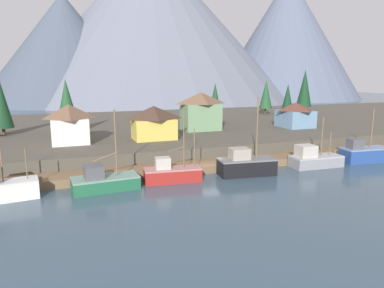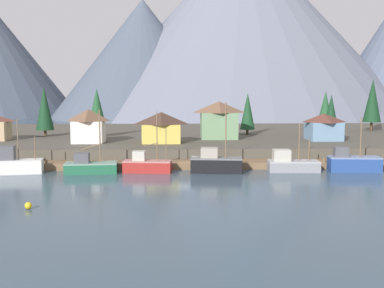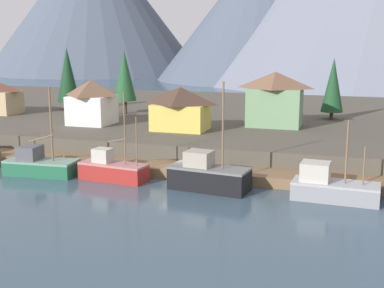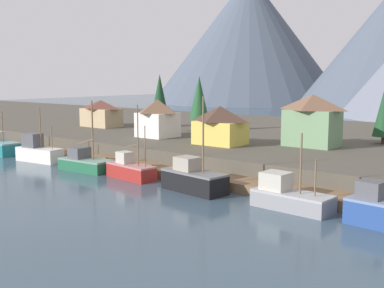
% 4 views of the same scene
% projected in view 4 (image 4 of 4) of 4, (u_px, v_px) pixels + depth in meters
% --- Properties ---
extents(ground_plane, '(400.00, 400.00, 1.00)m').
position_uv_depth(ground_plane, '(269.00, 163.00, 68.73)').
color(ground_plane, '#384C5B').
extents(dock, '(80.00, 4.00, 1.60)m').
position_uv_depth(dock, '(189.00, 176.00, 54.80)').
color(dock, brown).
rests_on(dock, ground_plane).
extents(shoreline_bank, '(400.00, 56.00, 2.50)m').
position_uv_depth(shoreline_bank, '(308.00, 142.00, 77.68)').
color(shoreline_bank, '#4C473D').
rests_on(shoreline_bank, ground_plane).
extents(mountain_west_peak, '(89.84, 89.84, 58.66)m').
position_uv_depth(mountain_west_peak, '(248.00, 39.00, 224.39)').
color(mountain_west_peak, '#475160').
rests_on(mountain_west_peak, ground_plane).
extents(fishing_boat_teal, '(7.23, 3.34, 6.52)m').
position_uv_depth(fishing_boat_teal, '(0.00, 146.00, 73.22)').
color(fishing_boat_teal, '#196B70').
rests_on(fishing_boat_teal, ground_plane).
extents(fishing_boat_white, '(7.35, 3.32, 7.50)m').
position_uv_depth(fishing_boat_white, '(38.00, 152.00, 66.79)').
color(fishing_boat_white, silver).
rests_on(fishing_boat_white, ground_plane).
extents(fishing_boat_green, '(7.29, 3.52, 8.79)m').
position_uv_depth(fishing_boat_green, '(85.00, 163.00, 60.23)').
color(fishing_boat_green, '#1E5B3D').
rests_on(fishing_boat_green, ground_plane).
extents(fishing_boat_red, '(6.88, 3.04, 8.54)m').
position_uv_depth(fishing_boat_red, '(130.00, 170.00, 55.53)').
color(fishing_boat_red, maroon).
rests_on(fishing_boat_red, ground_plane).
extents(fishing_boat_black, '(7.39, 3.70, 9.76)m').
position_uv_depth(fishing_boat_black, '(193.00, 179.00, 49.15)').
color(fishing_boat_black, black).
rests_on(fishing_boat_black, ground_plane).
extents(fishing_boat_grey, '(7.24, 3.21, 6.84)m').
position_uv_depth(fishing_boat_grey, '(289.00, 197.00, 42.65)').
color(fishing_boat_grey, gray).
rests_on(fishing_boat_grey, ground_plane).
extents(house_yellow, '(6.74, 4.85, 5.23)m').
position_uv_depth(house_yellow, '(220.00, 125.00, 65.41)').
color(house_yellow, gold).
rests_on(house_yellow, shoreline_bank).
extents(house_green, '(6.94, 4.87, 6.88)m').
position_uv_depth(house_green, '(312.00, 120.00, 63.57)').
color(house_green, '#6B8E66').
rests_on(house_green, shoreline_bank).
extents(house_tan, '(7.58, 4.56, 4.91)m').
position_uv_depth(house_tan, '(101.00, 113.00, 89.10)').
color(house_tan, tan).
rests_on(house_tan, shoreline_bank).
extents(house_white, '(5.40, 5.30, 5.76)m').
position_uv_depth(house_white, '(158.00, 118.00, 73.82)').
color(house_white, silver).
rests_on(house_white, shoreline_bank).
extents(conifer_near_right, '(3.41, 3.41, 9.32)m').
position_uv_depth(conifer_near_right, '(199.00, 98.00, 81.42)').
color(conifer_near_right, '#4C3823').
rests_on(conifer_near_right, shoreline_bank).
extents(conifer_mid_left, '(3.45, 3.45, 9.65)m').
position_uv_depth(conifer_mid_left, '(160.00, 97.00, 88.84)').
color(conifer_mid_left, '#4C3823').
rests_on(conifer_mid_left, shoreline_bank).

